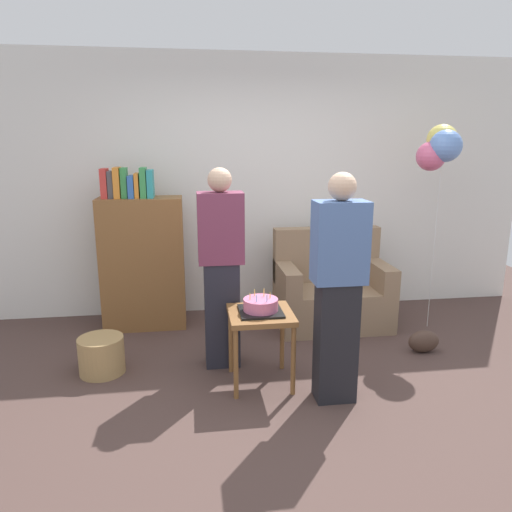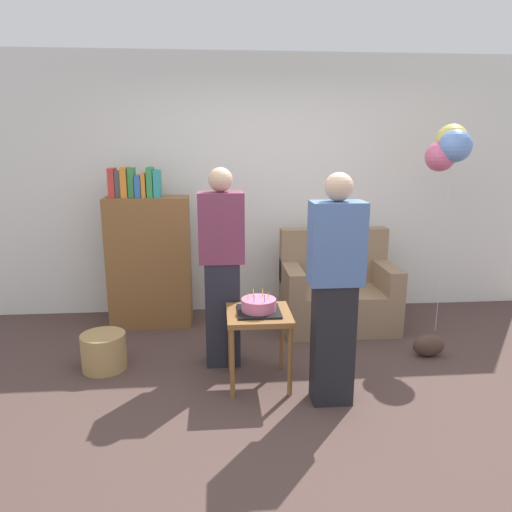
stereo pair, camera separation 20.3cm
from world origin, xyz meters
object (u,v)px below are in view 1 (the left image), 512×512
(couch, at_px, (331,291))
(handbag, at_px, (424,341))
(balloon_bunch, at_px, (440,147))
(birthday_cake, at_px, (261,306))
(side_table, at_px, (261,323))
(person_holding_cake, at_px, (338,289))
(wicker_basket, at_px, (102,355))
(person_blowing_candles, at_px, (221,268))
(bookshelf, at_px, (142,259))

(couch, bearing_deg, handbag, -51.79)
(balloon_bunch, bearing_deg, birthday_cake, -152.90)
(side_table, distance_m, person_holding_cake, 0.67)
(couch, height_order, handbag, couch)
(couch, bearing_deg, balloon_bunch, -11.75)
(person_holding_cake, bearing_deg, side_table, -1.34)
(wicker_basket, height_order, handbag, wicker_basket)
(person_blowing_candles, bearing_deg, handbag, 16.82)
(birthday_cake, bearing_deg, bookshelf, 126.54)
(couch, xyz_separation_m, person_holding_cake, (-0.40, -1.44, 0.49))
(handbag, distance_m, balloon_bunch, 1.80)
(handbag, bearing_deg, birthday_cake, -167.26)
(bookshelf, xyz_separation_m, handbag, (2.49, -0.98, -0.59))
(handbag, bearing_deg, couch, 128.21)
(couch, bearing_deg, wicker_basket, -159.58)
(couch, height_order, bookshelf, bookshelf)
(wicker_basket, bearing_deg, bookshelf, 75.10)
(birthday_cake, distance_m, handbag, 1.64)
(couch, xyz_separation_m, birthday_cake, (-0.89, -1.13, 0.29))
(person_blowing_candles, distance_m, person_holding_cake, 1.01)
(bookshelf, bearing_deg, couch, -5.84)
(birthday_cake, xyz_separation_m, balloon_bunch, (1.83, 0.94, 1.15))
(side_table, bearing_deg, birthday_cake, -122.09)
(couch, distance_m, balloon_bunch, 1.72)
(person_holding_cake, relative_size, wicker_basket, 4.53)
(bookshelf, xyz_separation_m, birthday_cake, (0.98, -1.32, -0.07))
(bookshelf, bearing_deg, person_holding_cake, -47.80)
(birthday_cake, relative_size, person_blowing_candles, 0.20)
(handbag, bearing_deg, person_holding_cake, -147.60)
(wicker_basket, bearing_deg, person_holding_cake, -20.26)
(bookshelf, distance_m, wicker_basket, 1.16)
(couch, bearing_deg, birthday_cake, -128.22)
(wicker_basket, bearing_deg, person_blowing_candles, 1.45)
(birthday_cake, distance_m, person_holding_cake, 0.62)
(couch, xyz_separation_m, wicker_basket, (-2.13, -0.79, -0.19))
(couch, bearing_deg, person_holding_cake, -105.43)
(couch, distance_m, person_holding_cake, 1.57)
(wicker_basket, distance_m, balloon_bunch, 3.53)
(wicker_basket, xyz_separation_m, handbag, (2.76, 0.00, -0.05))
(side_table, relative_size, wicker_basket, 1.60)
(birthday_cake, bearing_deg, wicker_basket, 164.81)
(wicker_basket, bearing_deg, balloon_bunch, 11.03)
(birthday_cake, height_order, wicker_basket, birthday_cake)
(side_table, xyz_separation_m, handbag, (1.51, 0.34, -0.39))
(handbag, xyz_separation_m, balloon_bunch, (0.32, 0.59, 1.67))
(side_table, height_order, person_blowing_candles, person_blowing_candles)
(balloon_bunch, bearing_deg, couch, 168.25)
(side_table, height_order, person_holding_cake, person_holding_cake)
(birthday_cake, relative_size, wicker_basket, 0.89)
(side_table, distance_m, handbag, 1.60)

